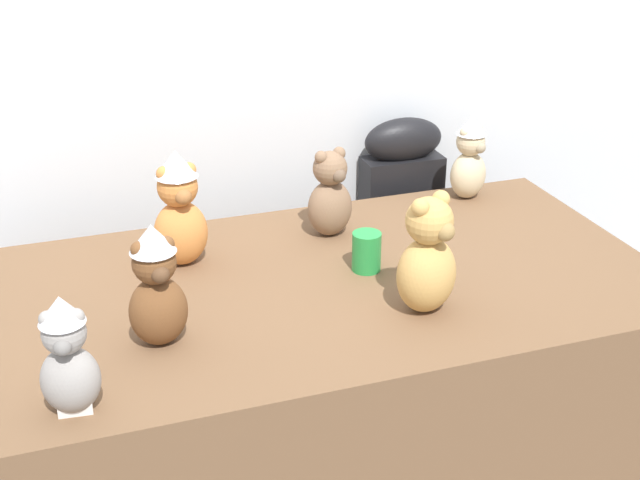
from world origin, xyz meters
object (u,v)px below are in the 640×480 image
instrument_case (399,250)px  teddy_bear_honey (428,258)px  teddy_bear_sand (469,158)px  teddy_bear_chestnut (156,287)px  display_table (320,400)px  teddy_bear_mocha (330,195)px  teddy_bear_ginger (179,210)px  party_cup_green (367,252)px  teddy_bear_ash (67,356)px

instrument_case → teddy_bear_honey: bearing=-109.6°
teddy_bear_sand → teddy_bear_chestnut: (-1.11, -0.57, 0.01)m
display_table → teddy_bear_chestnut: teddy_bear_chestnut is taller
teddy_bear_sand → teddy_bear_mocha: teddy_bear_sand is taller
teddy_bear_ginger → display_table: bearing=-41.0°
instrument_case → teddy_bear_honey: size_ratio=3.20×
teddy_bear_honey → teddy_bear_chestnut: bearing=153.7°
teddy_bear_chestnut → teddy_bear_ginger: bearing=64.5°
instrument_case → teddy_bear_ginger: (-0.84, -0.40, 0.44)m
teddy_bear_sand → party_cup_green: teddy_bear_sand is taller
display_table → teddy_bear_ginger: (-0.33, 0.22, 0.55)m
instrument_case → teddy_bear_ginger: 1.03m
teddy_bear_ash → display_table: bearing=38.6°
display_table → party_cup_green: 0.47m
teddy_bear_honey → teddy_bear_mocha: 0.51m
teddy_bear_ash → party_cup_green: 0.91m
display_table → instrument_case: instrument_case is taller
teddy_bear_sand → teddy_bear_honey: 0.78m
teddy_bear_sand → teddy_bear_ginger: 1.00m
teddy_bear_ash → teddy_bear_mocha: bearing=48.3°
teddy_bear_honey → teddy_bear_ginger: bearing=118.1°
teddy_bear_mocha → teddy_bear_sand: bearing=-1.6°
teddy_bear_chestnut → display_table: bearing=13.2°
teddy_bear_ginger → teddy_bear_ash: bearing=-126.6°
instrument_case → display_table: bearing=-129.0°
party_cup_green → teddy_bear_sand: bearing=36.8°
display_table → party_cup_green: bearing=7.6°
teddy_bear_chestnut → teddy_bear_ash: (-0.21, -0.21, -0.02)m
instrument_case → teddy_bear_sand: teddy_bear_sand is taller
party_cup_green → instrument_case: bearing=58.3°
instrument_case → teddy_bear_ash: 1.60m
teddy_bear_chestnut → teddy_bear_ginger: 0.42m
teddy_bear_ash → teddy_bear_chestnut: bearing=52.8°
teddy_bear_honey → teddy_bear_ginger: size_ratio=0.94×
instrument_case → party_cup_green: size_ratio=9.12×
teddy_bear_sand → teddy_bear_honey: (-0.45, -0.63, 0.01)m
teddy_bear_sand → teddy_bear_chestnut: 1.25m
teddy_bear_honey → teddy_bear_ginger: 0.70m
teddy_bear_mocha → party_cup_green: size_ratio=2.45×
instrument_case → teddy_bear_ginger: teddy_bear_ginger is taller
teddy_bear_sand → teddy_bear_ash: (-1.32, -0.78, -0.00)m
teddy_bear_ash → party_cup_green: size_ratio=2.46×
teddy_bear_mocha → teddy_bear_ash: (-0.79, -0.65, 0.01)m
teddy_bear_honey → teddy_bear_ginger: teddy_bear_ginger is taller
teddy_bear_ash → party_cup_green: (0.81, 0.40, -0.08)m
display_table → teddy_bear_ash: (-0.67, -0.38, 0.52)m
display_table → teddy_bear_mocha: 0.60m
display_table → instrument_case: size_ratio=1.85×
display_table → instrument_case: (0.51, 0.62, 0.11)m
display_table → teddy_bear_ash: 0.93m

